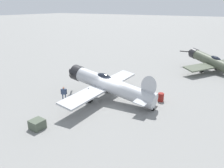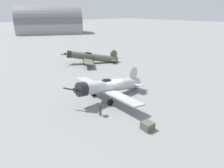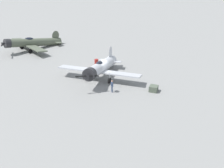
{
  "view_description": "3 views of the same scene",
  "coord_description": "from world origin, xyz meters",
  "px_view_note": "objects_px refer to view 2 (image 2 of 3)",
  "views": [
    {
      "loc": [
        -10.8,
        17.58,
        9.21
      ],
      "look_at": [
        0.0,
        -0.0,
        1.8
      ],
      "focal_mm": 35.18,
      "sensor_mm": 36.0,
      "label": 1
    },
    {
      "loc": [
        14.75,
        17.41,
        10.48
      ],
      "look_at": [
        0.0,
        -0.0,
        1.8
      ],
      "focal_mm": 30.99,
      "sensor_mm": 36.0,
      "label": 2
    },
    {
      "loc": [
        33.66,
        12.27,
        15.89
      ],
      "look_at": [
        3.96,
        2.76,
        1.1
      ],
      "focal_mm": 44.4,
      "sensor_mm": 36.0,
      "label": 3
    }
  ],
  "objects_px": {
    "ground_crew_mechanic": "(100,107)",
    "fuel_drum": "(123,82)",
    "airplane_mid_apron": "(91,57)",
    "airplane_foreground": "(109,86)",
    "equipment_crate": "(147,126)"
  },
  "relations": [
    {
      "from": "airplane_mid_apron",
      "to": "equipment_crate",
      "type": "height_order",
      "value": "airplane_mid_apron"
    },
    {
      "from": "airplane_foreground",
      "to": "ground_crew_mechanic",
      "type": "bearing_deg",
      "value": 38.74
    },
    {
      "from": "airplane_mid_apron",
      "to": "ground_crew_mechanic",
      "type": "xyz_separation_m",
      "value": [
        11.78,
        18.85,
        -0.35
      ]
    },
    {
      "from": "airplane_foreground",
      "to": "equipment_crate",
      "type": "bearing_deg",
      "value": 77.81
    },
    {
      "from": "airplane_mid_apron",
      "to": "fuel_drum",
      "type": "height_order",
      "value": "airplane_mid_apron"
    },
    {
      "from": "airplane_foreground",
      "to": "airplane_mid_apron",
      "type": "height_order",
      "value": "airplane_foreground"
    },
    {
      "from": "ground_crew_mechanic",
      "to": "fuel_drum",
      "type": "height_order",
      "value": "ground_crew_mechanic"
    },
    {
      "from": "airplane_foreground",
      "to": "airplane_mid_apron",
      "type": "relative_size",
      "value": 1.02
    },
    {
      "from": "ground_crew_mechanic",
      "to": "airplane_mid_apron",
      "type": "bearing_deg",
      "value": -63.81
    },
    {
      "from": "airplane_mid_apron",
      "to": "equipment_crate",
      "type": "bearing_deg",
      "value": 97.76
    },
    {
      "from": "equipment_crate",
      "to": "airplane_mid_apron",
      "type": "bearing_deg",
      "value": -112.78
    },
    {
      "from": "airplane_mid_apron",
      "to": "fuel_drum",
      "type": "relative_size",
      "value": 13.17
    },
    {
      "from": "airplane_foreground",
      "to": "equipment_crate",
      "type": "xyz_separation_m",
      "value": [
        1.69,
        7.73,
        -1.27
      ]
    },
    {
      "from": "equipment_crate",
      "to": "fuel_drum",
      "type": "bearing_deg",
      "value": -122.56
    },
    {
      "from": "ground_crew_mechanic",
      "to": "fuel_drum",
      "type": "bearing_deg",
      "value": -89.58
    }
  ]
}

